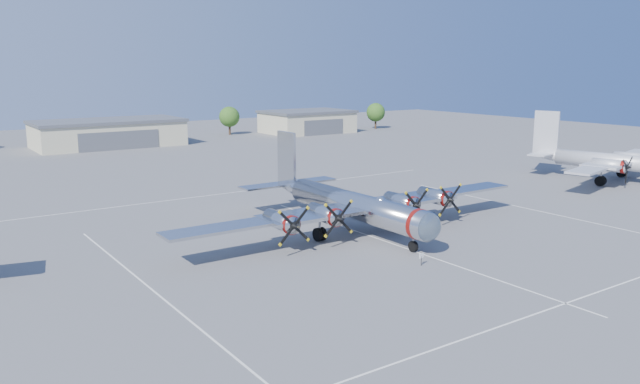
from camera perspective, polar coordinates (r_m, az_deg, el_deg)
ground at (r=59.95m, az=3.88°, el=-3.80°), size 260.00×260.00×0.00m
parking_lines at (r=58.64m, az=4.94°, el=-4.15°), size 60.00×50.08×0.01m
hangar_center at (r=132.83m, az=-18.78°, el=5.14°), size 28.60×14.60×5.40m
hangar_east at (r=153.04m, az=-1.17°, el=6.47°), size 20.60×14.60×5.40m
tree_east at (r=149.16m, az=-8.29°, el=6.82°), size 4.80×4.80×6.64m
tree_far_east at (r=163.27m, az=5.12°, el=7.27°), size 4.80×4.80×6.64m
main_bomber_b29 at (r=61.26m, az=2.61°, el=-3.45°), size 39.15×26.80×8.65m
twin_engine_east at (r=96.44m, az=24.40°, el=0.98°), size 33.66×27.55×9.35m
info_placard at (r=50.76m, az=9.26°, el=-5.88°), size 0.54×0.11×1.03m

